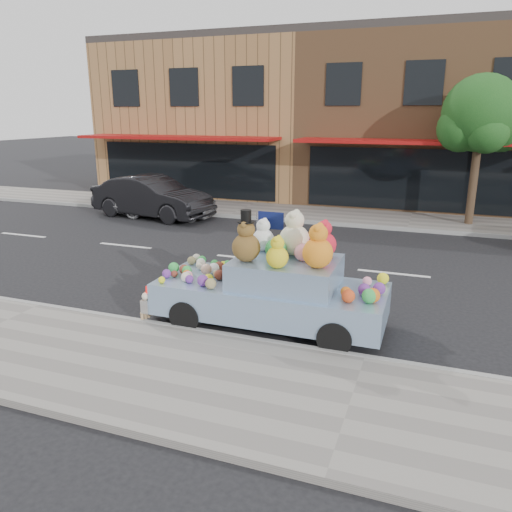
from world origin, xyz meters
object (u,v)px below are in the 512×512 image
at_px(street_tree, 482,120).
at_px(art_car, 273,286).
at_px(car_dark, 152,197).
at_px(car_silver, 166,200).

xyz_separation_m(street_tree, art_car, (-3.91, -10.65, -2.88)).
relative_size(car_dark, art_car, 1.08).
bearing_deg(art_car, car_silver, 130.04).
distance_m(car_silver, car_dark, 0.56).
height_order(street_tree, car_dark, street_tree).
bearing_deg(street_tree, car_silver, -168.27).
bearing_deg(car_silver, street_tree, -82.83).
bearing_deg(car_dark, street_tree, -68.84).
xyz_separation_m(street_tree, car_dark, (-11.53, -2.48, -2.89)).
height_order(car_dark, art_car, art_car).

